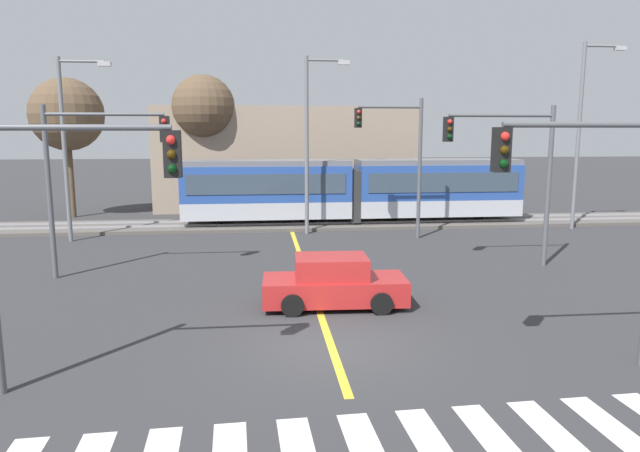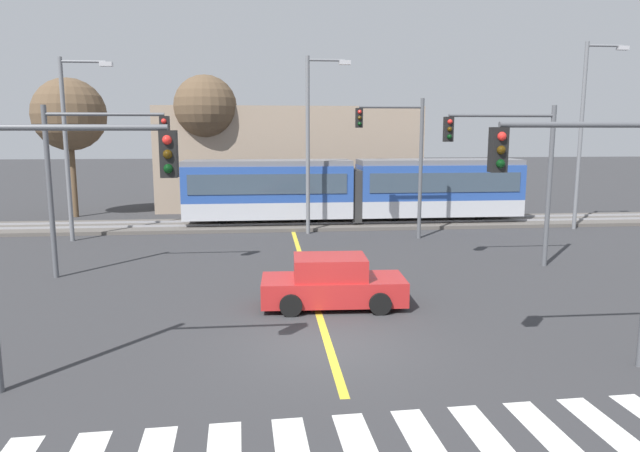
% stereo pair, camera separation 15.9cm
% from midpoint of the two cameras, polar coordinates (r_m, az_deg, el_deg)
% --- Properties ---
extents(ground_plane, '(200.00, 200.00, 0.00)m').
position_cam_midpoint_polar(ground_plane, '(14.13, 1.18, -11.83)').
color(ground_plane, '#333335').
extents(track_bed, '(120.00, 4.00, 0.18)m').
position_cam_midpoint_polar(track_bed, '(31.41, -2.74, 0.18)').
color(track_bed, '#56514C').
rests_on(track_bed, ground).
extents(rail_near, '(120.00, 0.08, 0.10)m').
position_cam_midpoint_polar(rail_near, '(30.67, -2.67, 0.22)').
color(rail_near, '#939399').
rests_on(rail_near, track_bed).
extents(rail_far, '(120.00, 0.08, 0.10)m').
position_cam_midpoint_polar(rail_far, '(32.10, -2.81, 0.63)').
color(rail_far, '#939399').
rests_on(rail_far, track_bed).
extents(light_rail_tram, '(18.50, 2.64, 3.43)m').
position_cam_midpoint_polar(light_rail_tram, '(31.52, 3.60, 3.80)').
color(light_rail_tram, '#B7BAC1').
rests_on(light_rail_tram, track_bed).
extents(crosswalk_stripe_6, '(0.68, 2.82, 0.01)m').
position_cam_midpoint_polar(crosswalk_stripe_6, '(10.09, 11.38, -21.23)').
color(crosswalk_stripe_6, silver).
rests_on(crosswalk_stripe_6, ground).
extents(crosswalk_stripe_7, '(0.68, 2.82, 0.01)m').
position_cam_midpoint_polar(crosswalk_stripe_7, '(10.47, 17.44, -20.27)').
color(crosswalk_stripe_7, silver).
rests_on(crosswalk_stripe_7, ground).
extents(crosswalk_stripe_8, '(0.68, 2.82, 0.01)m').
position_cam_midpoint_polar(crosswalk_stripe_8, '(10.96, 22.95, -19.20)').
color(crosswalk_stripe_8, silver).
rests_on(crosswalk_stripe_8, ground).
extents(crosswalk_stripe_9, '(0.68, 2.82, 0.01)m').
position_cam_midpoint_polar(crosswalk_stripe_9, '(11.52, 27.89, -18.09)').
color(crosswalk_stripe_9, silver).
rests_on(crosswalk_stripe_9, ground).
extents(lane_centre_line, '(0.20, 18.73, 0.01)m').
position_cam_midpoint_polar(lane_centre_line, '(20.31, -1.04, -5.18)').
color(lane_centre_line, gold).
rests_on(lane_centre_line, ground).
extents(sedan_crossing, '(4.27, 2.05, 1.52)m').
position_cam_midpoint_polar(sedan_crossing, '(16.89, 1.54, -5.76)').
color(sedan_crossing, '#B22323').
rests_on(sedan_crossing, ground).
extents(traffic_light_mid_right, '(4.25, 0.38, 6.09)m').
position_cam_midpoint_polar(traffic_light_mid_right, '(22.57, 19.04, 6.26)').
color(traffic_light_mid_right, '#515459').
rests_on(traffic_light_mid_right, ground).
extents(traffic_light_near_left, '(3.75, 0.38, 5.67)m').
position_cam_midpoint_polar(traffic_light_near_left, '(11.95, -24.79, 1.94)').
color(traffic_light_near_left, '#515459').
rests_on(traffic_light_near_left, ground).
extents(traffic_light_far_right, '(3.25, 0.38, 6.67)m').
position_cam_midpoint_polar(traffic_light_far_right, '(27.42, 8.22, 7.71)').
color(traffic_light_far_right, '#515459').
rests_on(traffic_light_far_right, ground).
extents(traffic_light_near_right, '(3.75, 0.38, 5.79)m').
position_cam_midpoint_polar(traffic_light_near_right, '(13.22, 26.40, 2.68)').
color(traffic_light_near_right, '#515459').
rests_on(traffic_light_near_right, ground).
extents(traffic_light_mid_left, '(4.25, 0.38, 6.02)m').
position_cam_midpoint_polar(traffic_light_mid_left, '(21.35, -21.72, 5.93)').
color(traffic_light_mid_left, '#515459').
rests_on(traffic_light_mid_left, ground).
extents(street_lamp_west, '(2.40, 0.28, 8.46)m').
position_cam_midpoint_polar(street_lamp_west, '(28.97, -23.53, 8.07)').
color(street_lamp_west, slate).
rests_on(street_lamp_west, ground).
extents(street_lamp_centre, '(2.21, 0.28, 8.75)m').
position_cam_midpoint_polar(street_lamp_centre, '(28.55, -0.67, 9.09)').
color(street_lamp_centre, slate).
rests_on(street_lamp_centre, ground).
extents(street_lamp_east, '(2.30, 0.28, 9.64)m').
position_cam_midpoint_polar(street_lamp_east, '(33.01, 25.09, 9.06)').
color(street_lamp_east, slate).
rests_on(street_lamp_east, ground).
extents(bare_tree_far_west, '(4.27, 4.27, 8.27)m').
position_cam_midpoint_polar(bare_tree_far_west, '(37.38, -23.68, 10.15)').
color(bare_tree_far_west, brown).
rests_on(bare_tree_far_west, ground).
extents(bare_tree_west, '(3.91, 3.91, 8.62)m').
position_cam_midpoint_polar(bare_tree_west, '(36.90, -11.28, 11.57)').
color(bare_tree_west, brown).
rests_on(bare_tree_west, ground).
extents(building_backdrop_far, '(17.18, 6.00, 6.73)m').
position_cam_midpoint_polar(building_backdrop_far, '(39.28, -2.99, 6.83)').
color(building_backdrop_far, gray).
rests_on(building_backdrop_far, ground).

